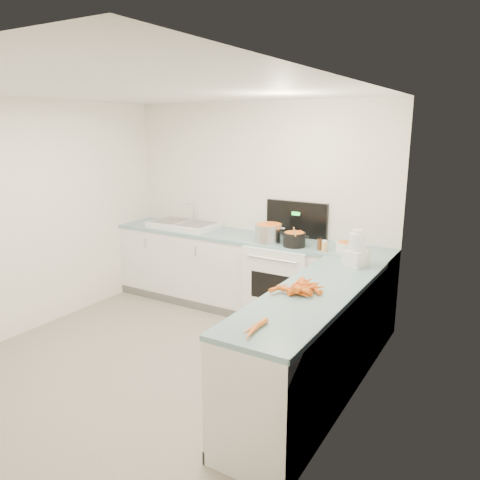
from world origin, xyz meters
The scene contains 19 objects.
floor centered at (0.00, 0.00, 0.00)m, with size 3.50×4.00×0.00m, color gray, non-canonical shape.
ceiling centered at (0.00, 0.00, 2.50)m, with size 3.50×4.00×0.00m, color white, non-canonical shape.
wall_back centered at (0.00, 2.00, 1.25)m, with size 3.50×2.50×0.00m, color white, non-canonical shape.
wall_left centered at (-1.75, 0.00, 1.25)m, with size 4.00×2.50×0.00m, color white, non-canonical shape.
wall_right centered at (1.75, 0.00, 1.25)m, with size 4.00×2.50×0.00m, color white, non-canonical shape.
counter_back centered at (0.00, 1.70, 0.47)m, with size 3.50×0.62×0.94m.
counter_right centered at (1.45, 0.30, 0.47)m, with size 0.62×2.20×0.94m.
stove centered at (0.55, 1.69, 0.47)m, with size 0.76×0.65×1.36m.
sink centered at (-0.90, 1.70, 0.98)m, with size 0.86×0.52×0.31m.
steel_pot centered at (0.40, 1.56, 1.03)m, with size 0.31×0.31×0.23m, color silver.
black_pot centered at (0.72, 1.54, 1.01)m, with size 0.24×0.24×0.17m, color black.
wooden_spoon centered at (0.72, 1.54, 1.10)m, with size 0.02×0.02×0.42m, color #AD7A47.
mixing_bowl centered at (1.29, 1.60, 0.99)m, with size 0.22×0.22×0.10m, color white.
extract_bottle centered at (1.01, 1.54, 1.00)m, with size 0.05×0.05×0.12m, color #593319.
spice_jar centered at (1.08, 1.51, 0.99)m, with size 0.06×0.06×0.10m, color #E5B266.
food_processor centered at (1.52, 1.17, 1.09)m, with size 0.23×0.25×0.35m.
carrot_pile centered at (1.37, 0.25, 0.98)m, with size 0.37×0.43×0.09m.
peeled_carrots centered at (1.41, -0.58, 0.96)m, with size 0.09×0.32×0.04m.
peelings centered at (-1.09, 1.73, 1.02)m, with size 0.23×0.26×0.01m.
Camera 1 is at (2.74, -2.98, 2.21)m, focal length 35.00 mm.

